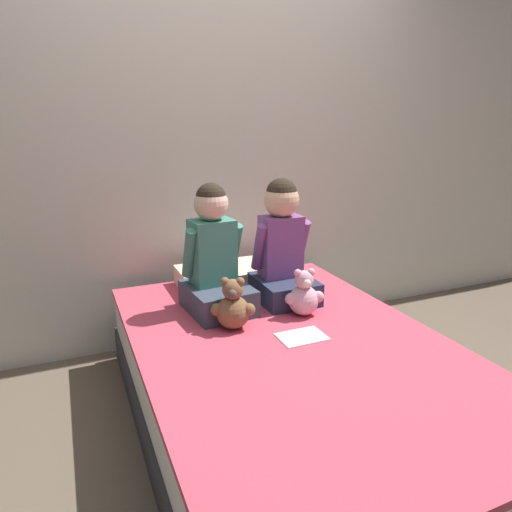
{
  "coord_description": "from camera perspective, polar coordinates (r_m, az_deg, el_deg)",
  "views": [
    {
      "loc": [
        -0.85,
        -1.59,
        1.36
      ],
      "look_at": [
        0.0,
        0.41,
        0.72
      ],
      "focal_mm": 32.0,
      "sensor_mm": 36.0,
      "label": 1
    }
  ],
  "objects": [
    {
      "name": "teddy_bear_held_by_left_child",
      "position": [
        2.11,
        -2.9,
        -6.4
      ],
      "size": [
        0.2,
        0.16,
        0.25
      ],
      "rotation": [
        0.0,
        0.0,
        -0.4
      ],
      "color": "brown",
      "rests_on": "bed"
    },
    {
      "name": "child_on_right",
      "position": [
        2.41,
        3.29,
        1.16
      ],
      "size": [
        0.31,
        0.35,
        0.65
      ],
      "rotation": [
        0.0,
        0.0,
        -0.01
      ],
      "color": "#282D47",
      "rests_on": "bed"
    },
    {
      "name": "ground_plane",
      "position": [
        2.26,
        4.4,
        -20.74
      ],
      "size": [
        14.0,
        14.0,
        0.0
      ],
      "primitive_type": "plane",
      "color": "brown"
    },
    {
      "name": "pillow_at_headboard",
      "position": [
        2.67,
        -3.22,
        -2.5
      ],
      "size": [
        0.59,
        0.34,
        0.11
      ],
      "color": "beige",
      "rests_on": "bed"
    },
    {
      "name": "teddy_bear_held_by_right_child",
      "position": [
        2.26,
        5.99,
        -4.95
      ],
      "size": [
        0.2,
        0.15,
        0.24
      ],
      "rotation": [
        0.0,
        0.0,
        -0.18
      ],
      "color": "#DBA3B2",
      "rests_on": "bed"
    },
    {
      "name": "wall_behind_bed",
      "position": [
        2.85,
        -5.85,
        14.09
      ],
      "size": [
        8.0,
        0.06,
        2.5
      ],
      "color": "beige",
      "rests_on": "ground_plane"
    },
    {
      "name": "bed",
      "position": [
        2.13,
        4.53,
        -16.04
      ],
      "size": [
        1.32,
        1.99,
        0.44
      ],
      "color": "#2D2D33",
      "rests_on": "ground_plane"
    },
    {
      "name": "sign_card",
      "position": [
        2.07,
        5.75,
        -9.99
      ],
      "size": [
        0.21,
        0.15,
        0.0
      ],
      "color": "white",
      "rests_on": "bed"
    },
    {
      "name": "child_on_left",
      "position": [
        2.28,
        -5.23,
        -0.41
      ],
      "size": [
        0.32,
        0.39,
        0.64
      ],
      "rotation": [
        0.0,
        0.0,
        0.09
      ],
      "color": "#384251",
      "rests_on": "bed"
    }
  ]
}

